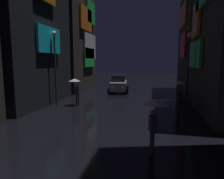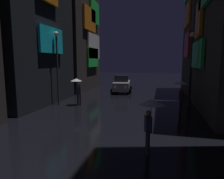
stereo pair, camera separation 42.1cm
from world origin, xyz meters
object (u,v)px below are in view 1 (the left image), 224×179
at_px(pedestrian_near_crossing_clear, 155,111).
at_px(pedestrian_far_right_clear, 75,84).
at_px(car_distant, 119,84).
at_px(streetlamp_right_far, 188,61).
at_px(streetlamp_left_far, 55,60).
at_px(pedestrian_foreground_left_clear, 179,87).

bearing_deg(pedestrian_near_crossing_clear, pedestrian_far_right_clear, 129.38).
bearing_deg(car_distant, streetlamp_right_far, -42.93).
bearing_deg(streetlamp_left_far, car_distant, 64.24).
bearing_deg(pedestrian_far_right_clear, streetlamp_left_far, -174.45).
bearing_deg(pedestrian_foreground_left_clear, pedestrian_near_crossing_clear, -103.37).
height_order(pedestrian_near_crossing_clear, streetlamp_left_far, streetlamp_left_far).
xyz_separation_m(pedestrian_far_right_clear, streetlamp_left_far, (-1.56, -0.15, 1.89)).
xyz_separation_m(pedestrian_foreground_left_clear, streetlamp_right_far, (0.77, 1.78, 1.80)).
height_order(pedestrian_foreground_left_clear, streetlamp_right_far, streetlamp_right_far).
bearing_deg(pedestrian_near_crossing_clear, streetlamp_left_far, 136.57).
height_order(pedestrian_far_right_clear, car_distant, pedestrian_far_right_clear).
distance_m(pedestrian_near_crossing_clear, streetlamp_right_far, 9.36).
relative_size(pedestrian_near_crossing_clear, streetlamp_right_far, 0.38).
height_order(pedestrian_foreground_left_clear, pedestrian_near_crossing_clear, same).
height_order(car_distant, streetlamp_right_far, streetlamp_right_far).
distance_m(pedestrian_foreground_left_clear, pedestrian_far_right_clear, 7.68).
bearing_deg(streetlamp_left_far, pedestrian_foreground_left_clear, -0.45).
height_order(pedestrian_foreground_left_clear, car_distant, pedestrian_foreground_left_clear).
distance_m(pedestrian_near_crossing_clear, car_distant, 15.27).
bearing_deg(pedestrian_near_crossing_clear, streetlamp_right_far, 74.54).
height_order(pedestrian_far_right_clear, streetlamp_right_far, streetlamp_right_far).
bearing_deg(pedestrian_foreground_left_clear, streetlamp_right_far, 66.70).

